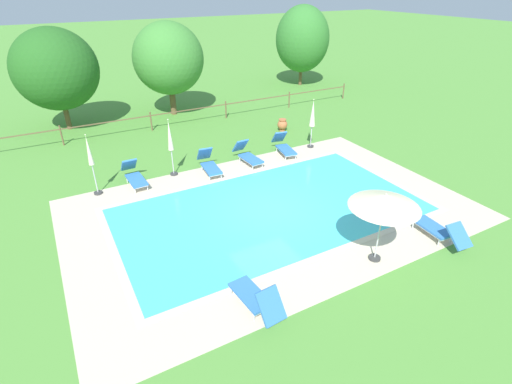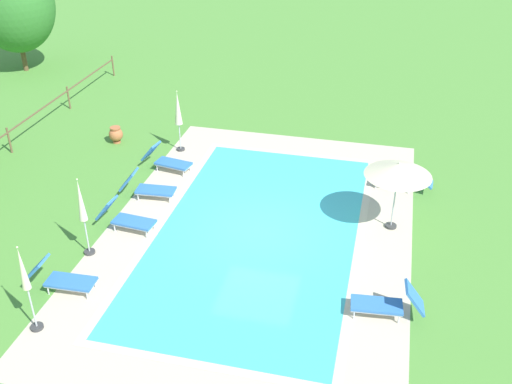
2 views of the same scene
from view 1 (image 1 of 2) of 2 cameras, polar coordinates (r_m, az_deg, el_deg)
name	(u,v)px [view 1 (image 1 of 2)]	position (r m, az deg, el deg)	size (l,w,h in m)	color
ground_plane	(271,210)	(14.29, 2.24, -2.62)	(160.00, 160.00, 0.00)	#518E38
pool_deck_paving	(271,210)	(14.29, 2.24, -2.60)	(14.25, 9.28, 0.01)	beige
swimming_pool_water	(271,210)	(14.29, 2.24, -2.60)	(10.93, 5.96, 0.01)	#42CCD6
pool_coping_rim	(271,209)	(14.28, 2.24, -2.59)	(11.41, 6.44, 0.01)	beige
sun_lounger_north_near_steps	(134,176)	(16.65, -17.49, 2.31)	(0.68, 1.92, 0.95)	#3370BC
sun_lounger_north_mid	(440,230)	(13.83, 25.42, -5.06)	(0.76, 2.01, 0.88)	#3370BC
sun_lounger_north_far	(209,164)	(17.00, -6.90, 4.09)	(0.77, 1.89, 1.00)	#3370BC
sun_lounger_north_end	(284,146)	(18.82, 4.14, 6.73)	(0.92, 1.94, 0.98)	#3370BC
sun_lounger_south_near_corner	(248,155)	(17.79, -1.23, 5.46)	(0.73, 1.90, 0.99)	#3370BC
sun_lounger_south_mid	(256,298)	(10.12, 0.00, -15.32)	(0.76, 1.87, 1.01)	#3370BC
patio_umbrella_open_foreground	(385,201)	(11.36, 18.45, -1.29)	(2.01, 2.01, 2.28)	#383838
patio_umbrella_closed_row_west	(170,140)	(16.58, -12.52, 7.49)	(0.32, 0.32, 2.50)	#383838
patio_umbrella_closed_row_mid_west	(313,116)	(19.37, 8.33, 11.03)	(0.32, 0.32, 2.46)	#383838
patio_umbrella_closed_row_centre	(90,157)	(15.90, -23.20, 4.70)	(0.32, 0.32, 2.49)	#383838
terracotta_urn_near_fence	(282,125)	(21.90, 3.90, 9.88)	(0.55, 0.55, 0.67)	#B7663D
perimeter_fence	(190,112)	(23.17, -9.71, 11.52)	(22.95, 0.08, 1.05)	brown
tree_far_west	(56,69)	(23.89, -27.39, 15.72)	(4.37, 4.37, 5.40)	brown
tree_west_mid	(302,39)	(31.96, 6.85, 21.44)	(4.07, 4.07, 5.88)	brown
tree_centre	(168,59)	(24.68, -12.77, 18.60)	(4.14, 4.14, 5.44)	brown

